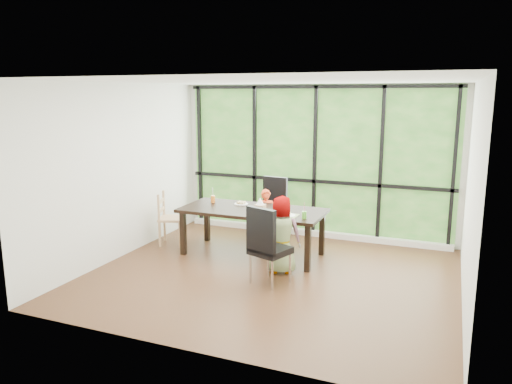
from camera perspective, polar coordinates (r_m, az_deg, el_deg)
ground at (r=7.02m, az=1.81°, el=-9.73°), size 5.00×5.00×0.00m
back_wall at (r=8.78m, az=6.97°, el=3.59°), size 5.00×0.00×5.00m
foliage_backdrop at (r=8.76m, az=6.93°, el=3.57°), size 4.80×0.02×2.65m
window_mullions at (r=8.72m, az=6.86°, el=3.54°), size 4.80×0.06×2.65m
window_sill at (r=8.95m, az=6.60°, el=-4.76°), size 4.80×0.12×0.10m
dining_table at (r=7.78m, az=-0.41°, el=-4.69°), size 2.33×1.19×0.75m
chair_window_leather at (r=8.63m, az=1.68°, el=-1.94°), size 0.50×0.50×1.08m
chair_interior_leather at (r=6.59m, az=1.69°, el=-6.18°), size 0.59×0.59×1.08m
chair_end_beech at (r=8.42m, az=-9.83°, el=-3.07°), size 0.52×0.53×0.90m
child_toddler at (r=8.30m, az=1.20°, el=-2.94°), size 0.40×0.31×0.95m
child_older at (r=6.99m, az=2.87°, el=-4.98°), size 0.62×0.49×1.12m
placemat at (r=7.29m, az=3.22°, el=-2.74°), size 0.42×0.31×0.01m
plate_far at (r=8.00m, az=-1.75°, el=-1.40°), size 0.22×0.22×0.01m
plate_near at (r=7.26m, az=3.65°, el=-2.75°), size 0.25×0.25×0.02m
orange_cup at (r=8.16m, az=-5.06°, el=-0.83°), size 0.07×0.07×0.12m
green_cup at (r=7.11m, az=5.66°, el=-2.70°), size 0.07×0.07×0.11m
tissue_box at (r=7.43m, az=0.48°, el=-1.95°), size 0.15×0.15×0.13m
crepe_rolls_far at (r=8.00m, az=-1.75°, el=-1.23°), size 0.15×0.12×0.04m
crepe_rolls_near at (r=7.25m, az=3.65°, el=-2.56°), size 0.10×0.12×0.04m
straw_white at (r=8.14m, az=-5.07°, el=-0.16°), size 0.01×0.04×0.20m
straw_pink at (r=7.09m, az=5.67°, el=-1.96°), size 0.01×0.04×0.20m
tissue at (r=7.41m, az=0.48°, el=-1.06°), size 0.12×0.12×0.11m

